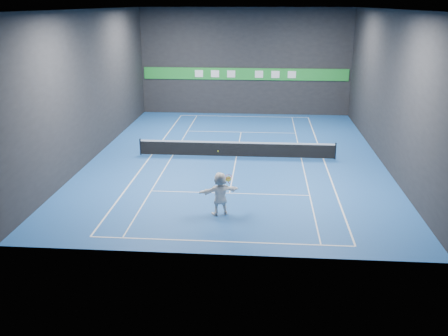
# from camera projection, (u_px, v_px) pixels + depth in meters

# --- Properties ---
(ground) EXTENTS (26.00, 26.00, 0.00)m
(ground) POSITION_uv_depth(u_px,v_px,m) (236.00, 157.00, 31.79)
(ground) COLOR #1C4E9B
(ground) RESTS_ON ground
(ceiling) EXTENTS (26.00, 26.00, 0.00)m
(ceiling) POSITION_uv_depth(u_px,v_px,m) (238.00, 9.00, 28.95)
(ceiling) COLOR black
(ceiling) RESTS_ON ground
(wall_back) EXTENTS (18.00, 0.10, 9.00)m
(wall_back) POSITION_uv_depth(u_px,v_px,m) (245.00, 62.00, 42.67)
(wall_back) COLOR black
(wall_back) RESTS_ON ground
(wall_front) EXTENTS (18.00, 0.10, 9.00)m
(wall_front) POSITION_uv_depth(u_px,v_px,m) (217.00, 144.00, 18.07)
(wall_front) COLOR black
(wall_front) RESTS_ON ground
(wall_left) EXTENTS (0.10, 26.00, 9.00)m
(wall_left) POSITION_uv_depth(u_px,v_px,m) (93.00, 85.00, 31.05)
(wall_left) COLOR black
(wall_left) RESTS_ON ground
(wall_right) EXTENTS (0.10, 26.00, 9.00)m
(wall_right) POSITION_uv_depth(u_px,v_px,m) (388.00, 88.00, 29.69)
(wall_right) COLOR black
(wall_right) RESTS_ON ground
(baseline_near) EXTENTS (10.98, 0.08, 0.01)m
(baseline_near) POSITION_uv_depth(u_px,v_px,m) (220.00, 241.00, 20.55)
(baseline_near) COLOR white
(baseline_near) RESTS_ON ground
(baseline_far) EXTENTS (10.98, 0.08, 0.01)m
(baseline_far) POSITION_uv_depth(u_px,v_px,m) (244.00, 116.00, 43.04)
(baseline_far) COLOR white
(baseline_far) RESTS_ON ground
(sideline_doubles_left) EXTENTS (0.08, 23.78, 0.01)m
(sideline_doubles_left) POSITION_uv_depth(u_px,v_px,m) (152.00, 155.00, 32.20)
(sideline_doubles_left) COLOR white
(sideline_doubles_left) RESTS_ON ground
(sideline_doubles_right) EXTENTS (0.08, 23.78, 0.01)m
(sideline_doubles_right) POSITION_uv_depth(u_px,v_px,m) (323.00, 159.00, 31.38)
(sideline_doubles_right) COLOR white
(sideline_doubles_right) RESTS_ON ground
(sideline_singles_left) EXTENTS (0.06, 23.78, 0.01)m
(sideline_singles_left) POSITION_uv_depth(u_px,v_px,m) (173.00, 155.00, 32.10)
(sideline_singles_left) COLOR white
(sideline_singles_left) RESTS_ON ground
(sideline_singles_right) EXTENTS (0.06, 23.78, 0.01)m
(sideline_singles_right) POSITION_uv_depth(u_px,v_px,m) (301.00, 158.00, 31.48)
(sideline_singles_right) COLOR white
(sideline_singles_right) RESTS_ON ground
(service_line_near) EXTENTS (8.23, 0.06, 0.01)m
(service_line_near) POSITION_uv_depth(u_px,v_px,m) (229.00, 193.00, 25.74)
(service_line_near) COLOR white
(service_line_near) RESTS_ON ground
(service_line_far) EXTENTS (8.23, 0.06, 0.01)m
(service_line_far) POSITION_uv_depth(u_px,v_px,m) (241.00, 132.00, 37.84)
(service_line_far) COLOR white
(service_line_far) RESTS_ON ground
(center_service_line) EXTENTS (0.06, 12.80, 0.01)m
(center_service_line) POSITION_uv_depth(u_px,v_px,m) (236.00, 157.00, 31.79)
(center_service_line) COLOR white
(center_service_line) RESTS_ON ground
(player) EXTENTS (1.99, 1.28, 2.05)m
(player) POSITION_uv_depth(u_px,v_px,m) (220.00, 194.00, 22.88)
(player) COLOR white
(player) RESTS_ON ground
(tennis_ball) EXTENTS (0.07, 0.07, 0.07)m
(tennis_ball) POSITION_uv_depth(u_px,v_px,m) (218.00, 151.00, 22.37)
(tennis_ball) COLOR #D6F829
(tennis_ball) RESTS_ON player
(tennis_net) EXTENTS (12.50, 0.10, 1.07)m
(tennis_net) POSITION_uv_depth(u_px,v_px,m) (236.00, 149.00, 31.62)
(tennis_net) COLOR black
(tennis_net) RESTS_ON ground
(sponsor_banner) EXTENTS (17.64, 0.11, 1.00)m
(sponsor_banner) POSITION_uv_depth(u_px,v_px,m) (245.00, 74.00, 42.92)
(sponsor_banner) COLOR green
(sponsor_banner) RESTS_ON wall_back
(tennis_racket) EXTENTS (0.39, 0.38, 0.71)m
(tennis_racket) POSITION_uv_depth(u_px,v_px,m) (228.00, 178.00, 22.67)
(tennis_racket) COLOR red
(tennis_racket) RESTS_ON player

